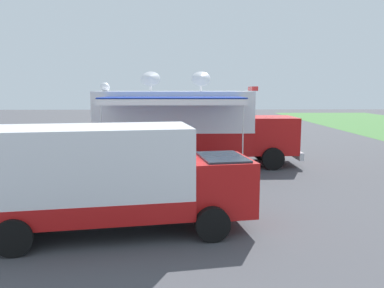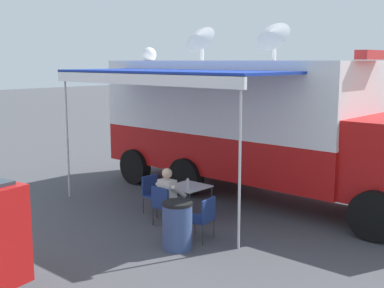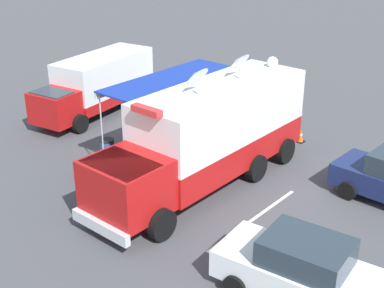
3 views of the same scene
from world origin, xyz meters
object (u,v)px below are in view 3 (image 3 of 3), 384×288
Objects in this scene: folding_chair_spare_by_truck at (117,154)px; folding_chair_at_table at (141,145)px; seated_responder at (145,143)px; traffic_cone at (300,136)px; command_truck at (207,133)px; car_far_corner at (300,269)px; folding_table at (156,147)px; water_bottle at (150,143)px; support_truck at (98,85)px; trash_bin at (108,150)px; folding_chair_beside_table at (166,142)px.

folding_chair_at_table is at bearing -95.28° from folding_chair_spare_by_truck.
seated_responder is 2.16× the size of traffic_cone.
folding_chair_at_table is at bearing 0.04° from seated_responder.
car_far_corner is at bearing 149.75° from command_truck.
car_far_corner is at bearing 159.92° from folding_chair_at_table.
folding_table reaches higher than traffic_cone.
water_bottle is 0.18× the size of seated_responder.
seated_responder is 0.18× the size of support_truck.
trash_bin is (0.76, 1.11, -0.06)m from folding_chair_at_table.
folding_chair_spare_by_truck is at bearing 19.46° from command_truck.
traffic_cone is (-3.88, -5.47, -0.37)m from seated_responder.
trash_bin reaches higher than traffic_cone.
water_bottle is at bearing 170.31° from folding_chair_at_table.
traffic_cone is at bearing -97.56° from command_truck.
folding_table is 1.38× the size of traffic_cone.
folding_table is 8.93m from car_far_corner.
trash_bin is (1.29, 1.98, -0.06)m from folding_chair_beside_table.
folding_chair_beside_table is 2.36m from trash_bin.
support_truck is at bearing -21.36° from car_far_corner.
traffic_cone is (-3.53, -4.60, -0.23)m from folding_chair_beside_table.
folding_chair_beside_table and folding_chair_spare_by_truck have the same top height.
folding_chair_beside_table is at bearing -83.91° from water_bottle.
folding_chair_at_table is at bearing -9.69° from water_bottle.
command_truck reaches higher than seated_responder.
seated_responder is (-0.30, -1.19, 0.14)m from folding_chair_spare_by_truck.
car_far_corner is (-5.74, 3.35, -1.07)m from command_truck.
folding_chair_at_table is at bearing 1.56° from folding_table.
command_truck is at bearing -30.25° from car_far_corner.
seated_responder is at bearing -20.47° from car_far_corner.
support_truck is (5.92, -2.41, 0.55)m from water_bottle.
water_bottle is 0.03× the size of support_truck.
support_truck reaches higher than water_bottle.
command_truck is 1.35× the size of support_truck.
folding_table is 0.82m from folding_chair_at_table.
seated_responder is at bearing 0.50° from command_truck.
folding_chair_spare_by_truck is at bearing 172.89° from trash_bin.
command_truck reaches higher than folding_chair_spare_by_truck.
folding_chair_at_table is 6.82m from traffic_cone.
water_bottle is 0.25× the size of trash_bin.
trash_bin is 10.09m from car_far_corner.
folding_chair_beside_table is 9.53m from car_far_corner.
seated_responder reaches higher than folding_chair_spare_by_truck.
folding_chair_beside_table is 0.12× the size of support_truck.
trash_bin is at bearing 36.03° from folding_table.
car_far_corner is (-8.44, 3.21, 0.05)m from water_bottle.
traffic_cone is (-4.17, -6.66, -0.23)m from folding_chair_spare_by_truck.
folding_chair_beside_table is at bearing -111.35° from seated_responder.
folding_chair_beside_table is (0.27, -0.85, -0.16)m from folding_table.
support_truck reaches higher than traffic_cone.
command_truck is 6.73m from car_far_corner.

